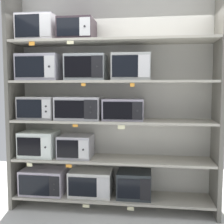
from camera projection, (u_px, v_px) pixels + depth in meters
The scene contains 31 objects.
back_panel at pixel (114, 101), 3.81m from camera, with size 2.74×0.04×2.79m, color beige.
upright_left at pixel (15, 102), 3.73m from camera, with size 0.05×0.48×2.79m, color #68645B.
upright_right at pixel (218, 103), 3.39m from camera, with size 0.05×0.48×2.79m, color #68645B.
shelf_0 at pixel (112, 197), 3.67m from camera, with size 2.54×0.48×0.03m, color #ADA899.
microwave_0 at pixel (44, 181), 3.77m from camera, with size 0.57×0.41×0.32m.
microwave_1 at pixel (91, 182), 3.69m from camera, with size 0.55×0.37×0.33m.
microwave_2 at pixel (134, 184), 3.62m from camera, with size 0.43×0.37×0.33m.
price_tag_0 at pixel (86, 206), 3.48m from camera, with size 0.08×0.00×0.04m, color beige.
price_tag_1 at pixel (131, 209), 3.40m from camera, with size 0.08×0.00×0.04m, color beige.
shelf_1 at pixel (112, 159), 3.63m from camera, with size 2.54×0.48×0.03m, color #ADA899.
microwave_3 at pixel (39, 144), 3.73m from camera, with size 0.46×0.42×0.33m.
microwave_4 at pixel (76, 146), 3.67m from camera, with size 0.43×0.38×0.29m.
price_tag_2 at pixel (30, 165), 3.52m from camera, with size 0.07×0.00×0.04m, color beige.
price_tag_3 at pixel (69, 166), 3.46m from camera, with size 0.07×0.00×0.04m, color orange.
shelf_2 at pixel (112, 121), 3.58m from camera, with size 2.54×0.48×0.03m, color #ADA899.
microwave_5 at pixel (39, 108), 3.69m from camera, with size 0.47×0.38×0.29m.
microwave_6 at pixel (79, 108), 3.62m from camera, with size 0.57×0.43×0.29m.
microwave_7 at pixel (123, 109), 3.55m from camera, with size 0.51×0.35×0.27m.
price_tag_4 at pixel (75, 126), 3.40m from camera, with size 0.07×0.00×0.03m, color orange.
price_tag_5 at pixel (121, 127), 3.33m from camera, with size 0.09×0.00×0.05m, color beige.
shelf_3 at pixel (112, 82), 3.54m from camera, with size 2.54×0.48×0.03m, color #ADA899.
microwave_8 at pixel (40, 68), 3.64m from camera, with size 0.54×0.41×0.33m.
microwave_9 at pixel (86, 68), 3.56m from camera, with size 0.51×0.36×0.33m.
microwave_10 at pixel (131, 67), 3.48m from camera, with size 0.47×0.41×0.33m.
price_tag_6 at pixel (83, 85), 3.34m from camera, with size 0.05×0.00×0.04m, color orange.
price_tag_7 at pixel (132, 85), 3.27m from camera, with size 0.05×0.00×0.04m, color orange.
shelf_4 at pixel (112, 41), 3.49m from camera, with size 2.54×0.48×0.03m, color #ADA899.
microwave_11 at pixel (37, 28), 3.60m from camera, with size 0.48×0.34×0.34m.
microwave_12 at pixel (77, 30), 3.53m from camera, with size 0.43×0.42×0.27m.
price_tag_8 at pixel (32, 44), 3.38m from camera, with size 0.07×0.00×0.05m, color orange.
price_tag_9 at pixel (70, 42), 3.32m from camera, with size 0.08×0.00×0.04m, color beige.
Camera 1 is at (0.46, -3.53, 1.60)m, focal length 44.94 mm.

